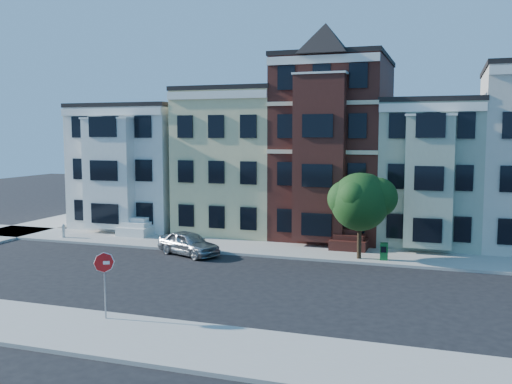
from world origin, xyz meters
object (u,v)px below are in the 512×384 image
(parked_car, at_px, (189,243))
(stop_sign, at_px, (105,281))
(newspaper_box, at_px, (384,251))
(street_tree, at_px, (360,206))
(fire_hydrant, at_px, (63,232))

(parked_car, xyz_separation_m, stop_sign, (2.19, -11.92, 0.88))
(parked_car, distance_m, stop_sign, 12.15)
(newspaper_box, height_order, stop_sign, stop_sign)
(street_tree, relative_size, parked_car, 1.43)
(street_tree, xyz_separation_m, stop_sign, (-7.55, -13.56, -1.55))
(fire_hydrant, bearing_deg, street_tree, -0.50)
(newspaper_box, relative_size, stop_sign, 0.33)
(street_tree, bearing_deg, fire_hydrant, 179.50)
(street_tree, distance_m, newspaper_box, 2.85)
(newspaper_box, xyz_separation_m, stop_sign, (-8.91, -13.63, 0.96))
(street_tree, xyz_separation_m, parked_car, (-9.75, -1.64, -2.42))
(parked_car, height_order, stop_sign, stop_sign)
(street_tree, height_order, stop_sign, street_tree)
(newspaper_box, xyz_separation_m, fire_hydrant, (-21.29, 0.10, -0.12))
(fire_hydrant, bearing_deg, parked_car, -10.11)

